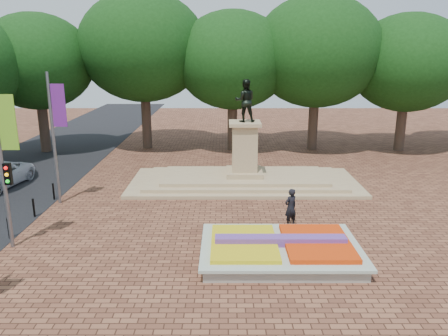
# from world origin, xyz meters

# --- Properties ---
(ground) EXTENTS (90.00, 90.00, 0.00)m
(ground) POSITION_xyz_m (0.00, 0.00, 0.00)
(ground) COLOR brown
(ground) RESTS_ON ground
(flower_bed) EXTENTS (6.30, 4.30, 0.91)m
(flower_bed) POSITION_xyz_m (1.03, -2.00, 0.38)
(flower_bed) COLOR gray
(flower_bed) RESTS_ON ground
(monument) EXTENTS (14.00, 6.00, 6.40)m
(monument) POSITION_xyz_m (0.00, 8.00, 0.88)
(monument) COLOR tan
(monument) RESTS_ON ground
(tree_row_back) EXTENTS (44.80, 8.80, 10.43)m
(tree_row_back) POSITION_xyz_m (2.33, 18.00, 6.67)
(tree_row_back) COLOR #372A1E
(tree_row_back) RESTS_ON ground
(banner_poles) EXTENTS (0.88, 11.17, 7.00)m
(banner_poles) POSITION_xyz_m (-10.08, -1.31, 3.88)
(banner_poles) COLOR slate
(banner_poles) RESTS_ON ground
(pedestrian) EXTENTS (0.81, 0.73, 1.85)m
(pedestrian) POSITION_xyz_m (1.87, 1.25, 0.92)
(pedestrian) COLOR black
(pedestrian) RESTS_ON ground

